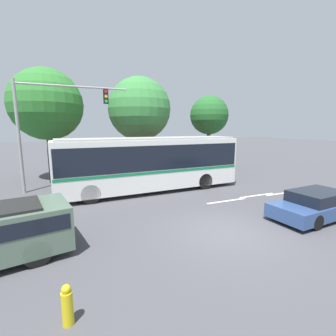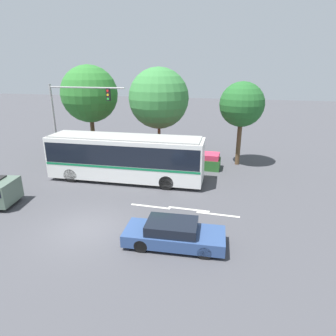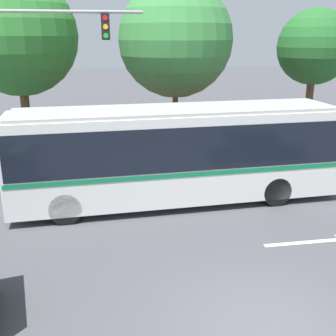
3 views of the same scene
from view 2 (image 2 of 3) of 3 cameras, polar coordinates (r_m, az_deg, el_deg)
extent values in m
plane|color=#444449|center=(15.46, -15.86, -11.54)|extent=(140.00, 140.00, 0.00)
cube|color=silver|center=(20.61, -8.49, 2.04)|extent=(11.18, 2.98, 2.93)
cube|color=black|center=(20.48, -8.55, 3.29)|extent=(10.96, 3.01, 1.41)
cube|color=#147A47|center=(20.71, -8.44, 1.11)|extent=(11.07, 3.01, 0.14)
cube|color=black|center=(22.97, -21.72, 3.57)|extent=(0.16, 2.10, 1.64)
cube|color=#9D9D99|center=(20.22, -8.70, 6.14)|extent=(10.73, 2.76, 0.10)
cylinder|color=black|center=(21.63, -18.74, -1.37)|extent=(1.01, 0.35, 1.00)
cylinder|color=black|center=(23.41, -16.16, 0.44)|extent=(1.01, 0.35, 1.00)
cylinder|color=black|center=(19.18, -0.33, -2.91)|extent=(1.01, 0.35, 1.00)
cylinder|color=black|center=(21.17, 0.87, -0.75)|extent=(1.01, 0.35, 1.00)
cube|color=navy|center=(13.46, 1.27, -13.43)|extent=(4.70, 2.11, 0.56)
cube|color=black|center=(13.21, 0.78, -11.51)|extent=(2.40, 1.73, 0.46)
cylinder|color=black|center=(14.09, 7.62, -12.67)|extent=(0.63, 0.26, 0.61)
cylinder|color=black|center=(12.80, 7.26, -16.31)|extent=(0.63, 0.26, 0.61)
cylinder|color=black|center=(14.42, -3.77, -11.74)|extent=(0.63, 0.26, 0.61)
cylinder|color=black|center=(13.15, -5.41, -15.14)|extent=(0.63, 0.26, 0.61)
cylinder|color=black|center=(20.44, -29.38, -4.45)|extent=(0.79, 0.40, 0.76)
cylinder|color=gray|center=(25.84, -21.63, 7.97)|extent=(0.18, 0.18, 6.57)
cylinder|color=gray|center=(23.77, -16.04, 15.15)|extent=(6.38, 0.12, 0.12)
cube|color=black|center=(22.94, -11.79, 14.10)|extent=(0.30, 0.22, 0.90)
cylinder|color=red|center=(22.81, -11.97, 14.82)|extent=(0.18, 0.02, 0.18)
cylinder|color=yellow|center=(22.83, -11.92, 14.07)|extent=(0.18, 0.02, 0.18)
cylinder|color=green|center=(22.86, -11.87, 13.32)|extent=(0.18, 0.02, 0.18)
cube|color=#286028|center=(24.21, -1.87, 1.64)|extent=(10.25, 1.46, 0.85)
cube|color=#CC3351|center=(24.02, -1.89, 3.10)|extent=(10.04, 1.39, 0.43)
cylinder|color=brown|center=(28.54, -14.72, 6.65)|extent=(0.39, 0.39, 3.67)
sphere|color=#2D752D|center=(28.02, -15.36, 14.03)|extent=(5.15, 5.15, 5.15)
cylinder|color=brown|center=(25.33, -1.77, 5.58)|extent=(0.25, 0.25, 3.54)
sphere|color=#387F3D|center=(24.73, -1.86, 13.70)|extent=(5.07, 5.07, 5.07)
cylinder|color=brown|center=(24.65, 13.89, 4.90)|extent=(0.37, 0.37, 3.74)
sphere|color=#236028|center=(24.10, 14.49, 12.18)|extent=(3.57, 3.57, 3.57)
cube|color=silver|center=(17.09, -3.51, -7.64)|extent=(2.40, 0.16, 0.01)
cube|color=silver|center=(16.78, 4.15, -8.20)|extent=(2.40, 0.16, 0.01)
cube|color=silver|center=(16.41, 9.90, -9.12)|extent=(2.40, 0.16, 0.01)
camera|label=1|loc=(13.69, -52.98, -5.13)|focal=25.48mm
camera|label=3|loc=(11.57, -48.64, 1.81)|focal=43.80mm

